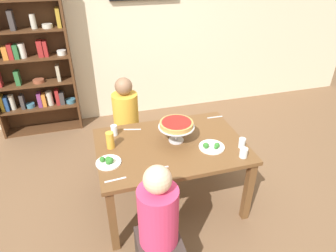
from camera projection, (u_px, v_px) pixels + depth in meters
ground_plane at (171, 200)px, 3.27m from camera, size 12.00×12.00×0.00m
rear_partition at (128, 26)px, 4.37m from camera, size 8.00×0.12×2.80m
dining_table at (171, 152)px, 2.94m from camera, size 1.43×1.00×0.74m
bookshelf at (28, 57)px, 4.01m from camera, size 1.10×0.30×2.21m
diner_near_left at (159, 235)px, 2.27m from camera, size 0.34×0.34×1.15m
diner_far_left at (127, 129)px, 3.62m from camera, size 0.34×0.34×1.15m
deep_dish_pizza_stand at (176, 125)px, 2.85m from camera, size 0.35×0.35×0.22m
salad_plate_near_diner at (212, 147)px, 2.83m from camera, size 0.25×0.25×0.07m
salad_plate_far_diner at (108, 161)px, 2.62m from camera, size 0.23×0.23×0.07m
beer_glass_amber_tall at (110, 140)px, 2.80m from camera, size 0.08×0.08×0.17m
water_glass_clear_near at (243, 153)px, 2.69m from camera, size 0.07×0.07×0.09m
water_glass_clear_far at (242, 143)px, 2.82m from camera, size 0.06×0.06×0.10m
water_glass_clear_spare at (114, 130)px, 3.01m from camera, size 0.06×0.06×0.11m
cutlery_fork_near at (132, 129)px, 3.12m from camera, size 0.18×0.06×0.00m
cutlery_knife_near at (186, 124)px, 3.22m from camera, size 0.17×0.08×0.00m
cutlery_fork_far at (158, 168)px, 2.57m from camera, size 0.18×0.03×0.00m
cutlery_knife_far at (115, 180)px, 2.44m from camera, size 0.18×0.03×0.00m
cutlery_spare_fork at (215, 117)px, 3.35m from camera, size 0.18×0.02×0.00m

